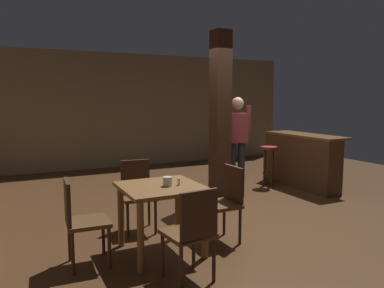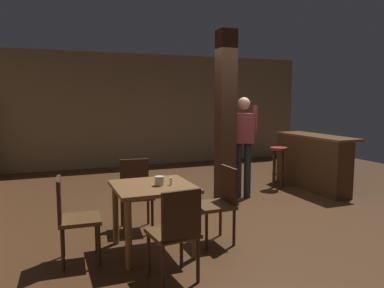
% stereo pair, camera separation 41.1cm
% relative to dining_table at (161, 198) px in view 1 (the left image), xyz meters
% --- Properties ---
extents(ground_plane, '(10.80, 10.80, 0.00)m').
position_rel_dining_table_xyz_m(ground_plane, '(1.72, 0.89, -0.61)').
color(ground_plane, '#422816').
extents(wall_back, '(8.00, 0.10, 2.80)m').
position_rel_dining_table_xyz_m(wall_back, '(1.72, 5.39, 0.79)').
color(wall_back, '#756047').
rests_on(wall_back, ground_plane).
extents(pillar, '(0.28, 0.28, 2.80)m').
position_rel_dining_table_xyz_m(pillar, '(1.70, 1.64, 0.79)').
color(pillar, '#382114').
rests_on(pillar, ground_plane).
extents(dining_table, '(0.86, 0.86, 0.75)m').
position_rel_dining_table_xyz_m(dining_table, '(0.00, 0.00, 0.00)').
color(dining_table, brown).
rests_on(dining_table, ground_plane).
extents(chair_south, '(0.46, 0.46, 0.89)m').
position_rel_dining_table_xyz_m(chair_south, '(-0.01, -0.79, -0.11)').
color(chair_south, '#4C3319').
rests_on(chair_south, ground_plane).
extents(chair_north, '(0.46, 0.46, 0.89)m').
position_rel_dining_table_xyz_m(chair_north, '(-0.01, 0.81, -0.11)').
color(chair_north, '#4C3319').
rests_on(chair_north, ground_plane).
extents(chair_east, '(0.43, 0.43, 0.89)m').
position_rel_dining_table_xyz_m(chair_east, '(0.80, -0.03, -0.11)').
color(chair_east, '#4C3319').
rests_on(chair_east, ground_plane).
extents(chair_west, '(0.44, 0.44, 0.89)m').
position_rel_dining_table_xyz_m(chair_west, '(-0.86, 0.02, -0.11)').
color(chair_west, '#4C3319').
rests_on(chair_west, ground_plane).
extents(napkin_cup, '(0.10, 0.10, 0.10)m').
position_rel_dining_table_xyz_m(napkin_cup, '(0.06, -0.05, 0.19)').
color(napkin_cup, beige).
rests_on(napkin_cup, dining_table).
extents(salt_shaker, '(0.03, 0.03, 0.08)m').
position_rel_dining_table_xyz_m(salt_shaker, '(0.18, -0.08, 0.18)').
color(salt_shaker, silver).
rests_on(salt_shaker, dining_table).
extents(standing_person, '(0.47, 0.31, 1.72)m').
position_rel_dining_table_xyz_m(standing_person, '(2.04, 1.63, 0.39)').
color(standing_person, maroon).
rests_on(standing_person, ground_plane).
extents(bar_counter, '(0.56, 1.73, 1.02)m').
position_rel_dining_table_xyz_m(bar_counter, '(3.55, 1.71, -0.09)').
color(bar_counter, brown).
rests_on(bar_counter, ground_plane).
extents(bar_stool_near, '(0.32, 0.32, 0.78)m').
position_rel_dining_table_xyz_m(bar_stool_near, '(3.02, 2.01, -0.04)').
color(bar_stool_near, maroon).
rests_on(bar_stool_near, ground_plane).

